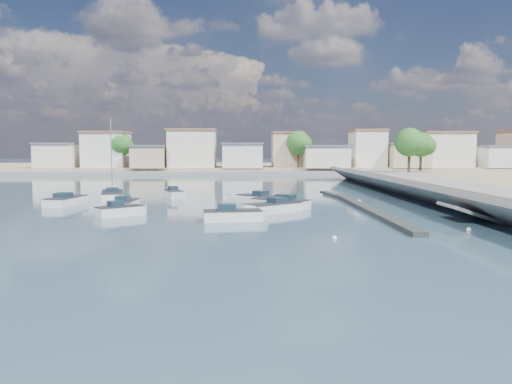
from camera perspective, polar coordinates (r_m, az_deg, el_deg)
ground at (r=73.58m, az=1.59°, el=0.69°), size 400.00×400.00×0.00m
seawall_walkway at (r=51.69m, az=24.33°, el=-0.58°), size 5.00×90.00×1.80m
breakwater at (r=47.54m, az=11.79°, el=-1.57°), size 2.00×31.02×0.35m
far_shore_land at (r=125.42m, az=0.27°, el=2.80°), size 160.00×40.00×1.40m
far_shore_quay at (r=104.46m, az=0.65°, el=2.19°), size 160.00×2.50×0.80m
far_town at (r=111.17m, az=6.07°, el=4.67°), size 113.01×12.80×8.35m
shore_trees at (r=102.13m, az=5.42°, el=5.37°), size 74.56×38.32×7.92m
motorboat_a at (r=47.08m, az=-14.73°, el=-1.44°), size 1.97×5.18×1.48m
motorboat_b at (r=42.43m, az=-14.98°, el=-2.14°), size 3.95×3.55×1.48m
motorboat_c at (r=46.69m, az=2.52°, el=-1.33°), size 5.53×4.93×1.48m
motorboat_d at (r=43.03m, az=1.69°, el=-1.87°), size 5.22×4.67×1.48m
motorboat_e at (r=52.23m, az=-20.72°, el=-0.98°), size 2.93×5.96×1.48m
motorboat_f at (r=50.54m, az=-0.05°, el=-0.85°), size 4.36×4.34×1.48m
motorboat_g at (r=56.62m, az=-9.31°, el=-0.28°), size 2.92×4.47×1.48m
motorboat_h at (r=38.26m, az=-2.34°, el=-2.73°), size 5.02×2.31×1.48m
sailboat at (r=56.95m, az=-16.08°, el=-0.35°), size 3.77×7.33×9.00m
mooring_buoys at (r=47.58m, az=9.03°, el=-1.67°), size 17.51×28.91×0.33m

